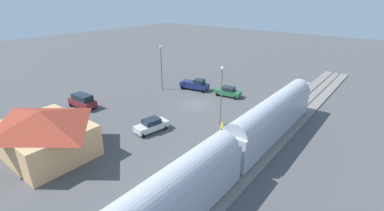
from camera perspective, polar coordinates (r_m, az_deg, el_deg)
name	(u,v)px	position (r m, az deg, el deg)	size (l,w,h in m)	color
ground_plane	(195,104)	(44.26, 0.69, 0.22)	(200.00, 200.00, 0.00)	#4C4C4F
railway_track	(278,128)	(38.12, 17.66, -4.56)	(4.80, 70.00, 0.30)	slate
platform	(251,120)	(39.43, 12.30, -2.97)	(3.20, 46.00, 0.30)	#B7B2A8
passenger_train	(230,150)	(26.49, 7.99, -9.31)	(2.93, 40.68, 4.98)	#ADB2BC
station_building	(44,132)	(33.81, -28.79, -4.96)	(10.86, 8.46, 5.27)	tan
pedestrian_on_platform	(266,106)	(41.76, 15.40, -0.12)	(0.36, 0.36, 1.71)	brown
pedestrian_waiting_far	(222,128)	(34.07, 6.38, -4.65)	(0.36, 0.36, 1.71)	#333338
pickup_navy	(195,84)	(50.99, 0.63, 4.48)	(5.66, 3.21, 2.14)	navy
suv_maroon	(82,101)	(46.05, -22.17, 0.93)	(5.00, 2.62, 2.22)	maroon
sedan_green	(228,92)	(48.01, 7.63, 2.94)	(4.68, 2.67, 1.74)	#236638
sedan_silver	(152,125)	(35.76, -8.55, -4.12)	(2.64, 4.76, 1.74)	silver
light_pole_near_platform	(221,89)	(35.76, 6.25, 3.40)	(0.44, 0.44, 8.23)	#515156
light_pole_lot_center	(161,63)	(50.24, -6.53, 8.98)	(0.44, 0.44, 8.30)	#515156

